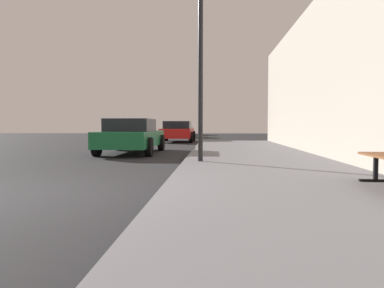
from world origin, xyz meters
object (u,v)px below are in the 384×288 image
at_px(car_green, 132,136).
at_px(car_red, 178,131).
at_px(street_lamp, 201,32).
at_px(car_blue, 177,130).
at_px(car_white, 184,129).

distance_m(car_green, car_red, 9.18).
relative_size(street_lamp, car_blue, 1.04).
bearing_deg(car_green, car_blue, 90.22).
distance_m(street_lamp, car_blue, 22.40).
bearing_deg(car_blue, car_red, -84.07).
bearing_deg(street_lamp, car_white, 95.41).
bearing_deg(car_red, car_green, -95.12).
xyz_separation_m(car_red, car_blue, (-0.89, 8.55, 0.00)).
height_order(street_lamp, car_blue, street_lamp).
height_order(car_green, car_white, same).
xyz_separation_m(street_lamp, car_white, (-2.76, 29.14, -2.68)).
distance_m(street_lamp, car_green, 5.79).
relative_size(car_red, car_blue, 0.92).
height_order(street_lamp, car_red, street_lamp).
bearing_deg(car_white, street_lamp, -84.59).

